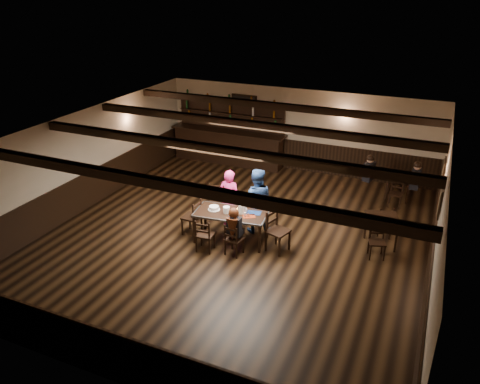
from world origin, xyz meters
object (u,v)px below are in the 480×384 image
at_px(chair_near_left, 204,234).
at_px(man_blue, 256,201).
at_px(dining_table, 231,215).
at_px(cake, 214,208).
at_px(bar_counter, 229,142).
at_px(chair_near_right, 233,238).
at_px(woman_pink, 230,199).

relative_size(chair_near_left, man_blue, 0.49).
xyz_separation_m(dining_table, cake, (-0.44, -0.03, 0.11)).
height_order(cake, bar_counter, bar_counter).
height_order(chair_near_right, bar_counter, bar_counter).
bearing_deg(chair_near_left, cake, 97.19).
distance_m(chair_near_left, cake, 0.79).
relative_size(dining_table, woman_pink, 1.18).
height_order(chair_near_left, man_blue, man_blue).
bearing_deg(chair_near_left, bar_counter, 109.16).
bearing_deg(cake, bar_counter, 110.78).
bearing_deg(bar_counter, chair_near_left, -70.84).
height_order(chair_near_right, woman_pink, woman_pink).
bearing_deg(dining_table, bar_counter, 115.25).
bearing_deg(man_blue, bar_counter, -74.78).
xyz_separation_m(woman_pink, bar_counter, (-1.99, 4.27, -0.05)).
bearing_deg(bar_counter, dining_table, -64.75).
distance_m(chair_near_right, bar_counter, 6.15).
xyz_separation_m(chair_near_left, chair_near_right, (0.67, 0.12, -0.02)).
bearing_deg(dining_table, chair_near_left, -115.41).
height_order(man_blue, cake, man_blue).
bearing_deg(cake, woman_pink, 80.83).
relative_size(chair_near_right, cake, 2.69).
distance_m(dining_table, man_blue, 0.80).
relative_size(woman_pink, bar_counter, 0.38).
height_order(woman_pink, man_blue, man_blue).
bearing_deg(dining_table, man_blue, 61.55).
xyz_separation_m(dining_table, bar_counter, (-2.32, 4.92, 0.04)).
relative_size(chair_near_right, bar_counter, 0.19).
xyz_separation_m(chair_near_left, woman_pink, (0.02, 1.39, 0.30)).
height_order(woman_pink, cake, woman_pink).
xyz_separation_m(dining_table, man_blue, (0.37, 0.69, 0.16)).
distance_m(woman_pink, cake, 0.69).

